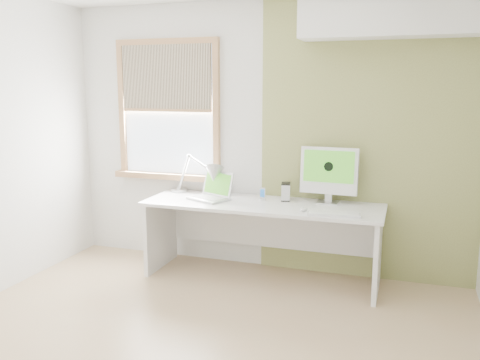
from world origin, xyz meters
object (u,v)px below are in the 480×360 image
at_px(desk_lamp, 207,176).
at_px(external_drive, 286,192).
at_px(laptop, 213,192).
at_px(desk, 264,222).
at_px(imac, 329,172).

distance_m(desk_lamp, external_drive, 0.78).
bearing_deg(external_drive, laptop, -167.54).
distance_m(desk, imac, 0.77).
relative_size(external_drive, imac, 0.32).
bearing_deg(laptop, imac, 9.79).
distance_m(desk, desk_lamp, 0.71).
distance_m(desk, external_drive, 0.35).
xyz_separation_m(desk, laptop, (-0.50, -0.03, 0.26)).
height_order(desk_lamp, imac, imac).
xyz_separation_m(desk_lamp, external_drive, (0.76, 0.08, -0.12)).
bearing_deg(laptop, external_drive, 12.46).
relative_size(desk, laptop, 4.85).
distance_m(desk_lamp, imac, 1.17).
height_order(laptop, imac, imac).
xyz_separation_m(desk, external_drive, (0.18, 0.12, 0.28)).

